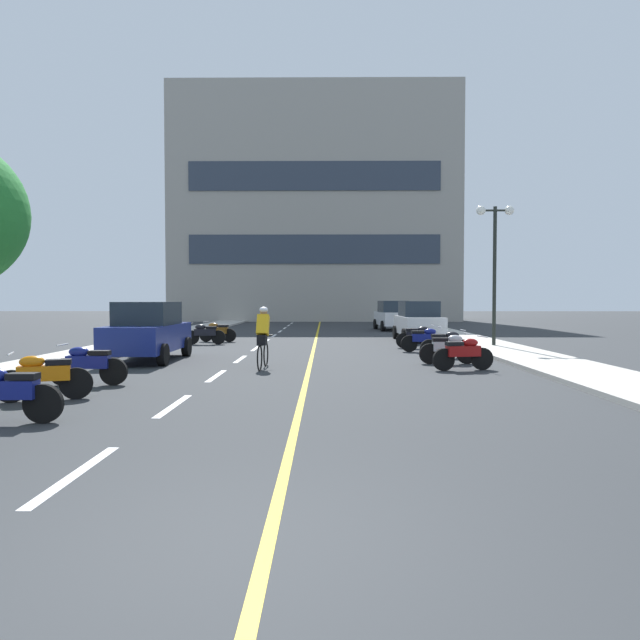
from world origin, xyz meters
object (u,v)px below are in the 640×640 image
at_px(motorcycle_2, 43,376).
at_px(motorcycle_9, 205,333).
at_px(parked_car_mid, 419,321).
at_px(motorcycle_10, 217,331).
at_px(parked_car_far, 393,315).
at_px(motorcycle_6, 446,343).
at_px(motorcycle_7, 425,339).
at_px(motorcycle_5, 449,348).
at_px(motorcycle_3, 88,364).
at_px(street_lamp_mid, 495,244).
at_px(motorcycle_8, 418,336).
at_px(cyclist_rider, 263,336).
at_px(motorcycle_4, 464,353).
at_px(parked_car_near, 148,331).
at_px(motorcycle_1, 6,393).

xyz_separation_m(motorcycle_2, motorcycle_9, (0.18, 13.48, 0.00)).
xyz_separation_m(parked_car_mid, motorcycle_10, (-9.10, -0.80, -0.44)).
height_order(parked_car_far, motorcycle_6, parked_car_far).
height_order(motorcycle_7, motorcycle_9, same).
distance_m(parked_car_far, motorcycle_5, 18.91).
bearing_deg(parked_car_far, parked_car_mid, -89.48).
bearing_deg(motorcycle_3, street_lamp_mid, 39.96).
relative_size(motorcycle_6, motorcycle_8, 1.00).
height_order(motorcycle_3, motorcycle_9, same).
relative_size(motorcycle_2, motorcycle_9, 0.96).
bearing_deg(motorcycle_5, cyclist_rider, -168.37).
relative_size(motorcycle_4, motorcycle_8, 0.99).
bearing_deg(cyclist_rider, motorcycle_3, -137.54).
bearing_deg(motorcycle_7, motorcycle_10, 149.81).
bearing_deg(motorcycle_6, motorcycle_7, 99.39).
bearing_deg(motorcycle_5, motorcycle_3, -154.03).
bearing_deg(parked_car_mid, motorcycle_5, -93.99).
relative_size(parked_car_near, motorcycle_5, 2.47).
bearing_deg(motorcycle_5, parked_car_far, 88.24).
relative_size(motorcycle_3, motorcycle_10, 1.01).
relative_size(motorcycle_1, motorcycle_5, 1.00).
bearing_deg(motorcycle_5, parked_car_near, 174.64).
distance_m(motorcycle_6, cyclist_rider, 6.35).
bearing_deg(motorcycle_5, motorcycle_9, 140.18).
bearing_deg(cyclist_rider, motorcycle_9, 111.89).
xyz_separation_m(motorcycle_2, motorcycle_6, (9.17, 8.03, 0.00)).
bearing_deg(motorcycle_2, parked_car_near, 91.91).
bearing_deg(motorcycle_8, motorcycle_4, -89.38).
relative_size(parked_car_near, motorcycle_1, 2.47).
height_order(parked_car_mid, motorcycle_6, parked_car_mid).
xyz_separation_m(motorcycle_1, motorcycle_9, (-0.20, 15.42, 0.00)).
bearing_deg(motorcycle_2, motorcycle_6, 41.18).
relative_size(parked_car_near, motorcycle_3, 2.47).
relative_size(motorcycle_2, motorcycle_6, 0.96).
bearing_deg(motorcycle_5, motorcycle_1, -136.04).
distance_m(motorcycle_9, cyclist_rider, 8.99).
xyz_separation_m(motorcycle_4, motorcycle_5, (-0.07, 1.54, 0.00)).
distance_m(motorcycle_1, motorcycle_4, 10.82).
distance_m(motorcycle_5, motorcycle_8, 5.42).
distance_m(street_lamp_mid, cyclist_rider, 11.10).
distance_m(motorcycle_6, motorcycle_7, 2.09).
xyz_separation_m(street_lamp_mid, motorcycle_2, (-11.82, -11.82, -3.57)).
xyz_separation_m(street_lamp_mid, motorcycle_5, (-2.96, -5.58, -3.57)).
bearing_deg(motorcycle_1, motorcycle_9, 90.75).
bearing_deg(motorcycle_3, parked_car_far, 67.90).
height_order(motorcycle_1, motorcycle_3, same).
distance_m(motorcycle_6, motorcycle_8, 3.65).
bearing_deg(motorcycle_1, street_lamp_mid, 50.26).
height_order(motorcycle_1, cyclist_rider, cyclist_rider).
xyz_separation_m(parked_car_near, motorcycle_8, (9.09, 4.57, -0.44)).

